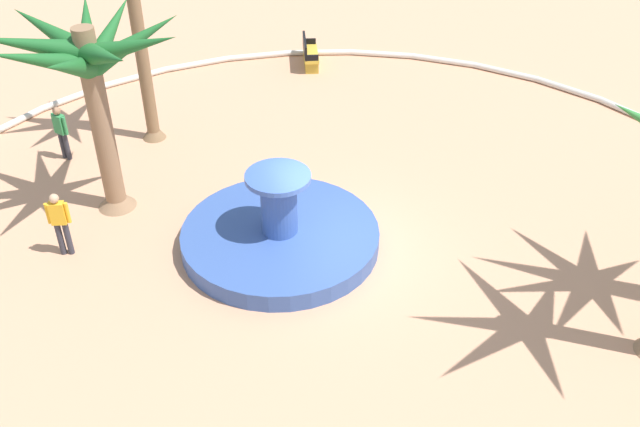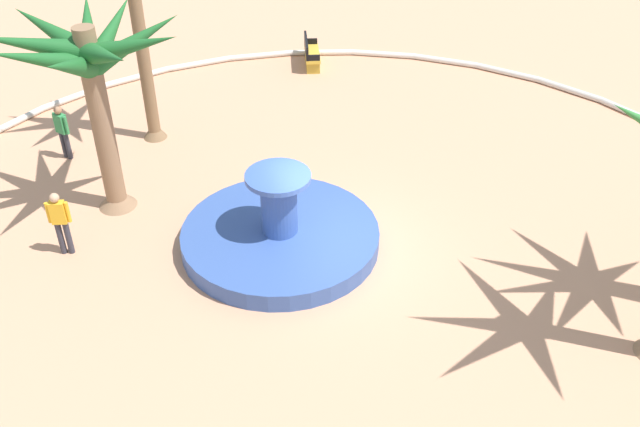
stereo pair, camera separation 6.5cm
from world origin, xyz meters
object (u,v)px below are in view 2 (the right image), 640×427
fountain (280,235)px  person_pedestrian_stroll (60,220)px  palm_tree_by_curb (90,67)px  person_cyclist_photo (62,130)px  bench_east (311,56)px

fountain → person_pedestrian_stroll: (1.34, 4.84, 0.64)m
palm_tree_by_curb → person_cyclist_photo: palm_tree_by_curb is taller
palm_tree_by_curb → person_pedestrian_stroll: size_ratio=3.02×
person_cyclist_photo → person_pedestrian_stroll: size_ratio=0.96×
person_pedestrian_stroll → person_cyclist_photo: bearing=-2.7°
bench_east → person_cyclist_photo: size_ratio=1.04×
fountain → person_cyclist_photo: 7.50m
palm_tree_by_curb → person_pedestrian_stroll: palm_tree_by_curb is taller
bench_east → person_cyclist_photo: person_cyclist_photo is taller
palm_tree_by_curb → bench_east: size_ratio=3.02×
bench_east → person_pedestrian_stroll: (-8.39, 8.81, 0.59)m
fountain → person_pedestrian_stroll: size_ratio=2.82×
bench_east → person_cyclist_photo: bearing=114.2°
person_cyclist_photo → palm_tree_by_curb: bearing=-159.7°
bench_east → fountain: bearing=157.8°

